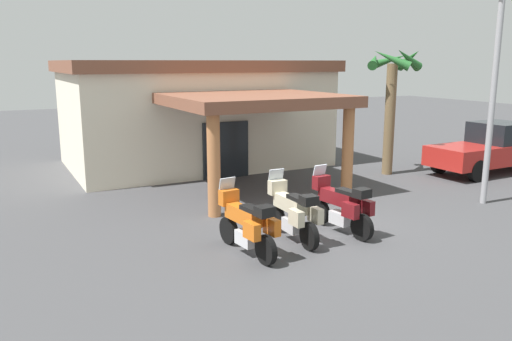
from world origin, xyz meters
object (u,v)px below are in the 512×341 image
motel_building (196,112)px  motorcycle_orange (247,224)px  motorcycle_maroon (341,206)px  palm_tree_near_portico (392,85)px  pedestrian (215,169)px  pickup_truck_red (491,149)px  roadside_sign (500,25)px  motorcycle_cream (293,212)px

motel_building → motorcycle_orange: (-2.58, -10.37, -1.50)m
motorcycle_orange → motorcycle_maroon: size_ratio=1.00×
palm_tree_near_portico → motorcycle_orange: bearing=-148.5°
motorcycle_orange → pedestrian: size_ratio=1.31×
motel_building → pickup_truck_red: 11.84m
pedestrian → palm_tree_near_portico: (7.35, 0.50, 2.41)m
palm_tree_near_portico → roadside_sign: size_ratio=0.60×
pedestrian → pickup_truck_red: bearing=-167.9°
motorcycle_cream → motorcycle_maroon: bearing=-91.2°
motorcycle_maroon → pedestrian: size_ratio=1.31×
motel_building → roadside_sign: size_ratio=1.42×
palm_tree_near_portico → motel_building: bearing=139.0°
pedestrian → roadside_sign: bearing=167.8°
motorcycle_maroon → palm_tree_near_portico: palm_tree_near_portico is taller
pedestrian → pickup_truck_red: pickup_truck_red is taller
motel_building → motorcycle_cream: motel_building is taller
motorcycle_cream → motorcycle_maroon: size_ratio=1.00×
motorcycle_orange → palm_tree_near_portico: (8.51, 5.22, 2.69)m
motorcycle_maroon → pedestrian: 4.70m
motel_building → palm_tree_near_portico: 7.94m
motorcycle_maroon → pedestrian: bearing=13.2°
motorcycle_cream → pedestrian: size_ratio=1.31×
motorcycle_maroon → palm_tree_near_portico: size_ratio=0.46×
motorcycle_maroon → roadside_sign: 7.19m
motorcycle_cream → pickup_truck_red: pickup_truck_red is taller
motorcycle_orange → pickup_truck_red: (12.27, 3.66, 0.24)m
palm_tree_near_portico → roadside_sign: bearing=-92.2°
pickup_truck_red → palm_tree_near_portico: 4.75m
motel_building → motorcycle_cream: bearing=-97.9°
motorcycle_maroon → motorcycle_cream: bearing=81.6°
motorcycle_orange → roadside_sign: size_ratio=0.28×
motel_building → motorcycle_maroon: 10.17m
motel_building → pickup_truck_red: size_ratio=2.16×
pickup_truck_red → roadside_sign: 6.59m
pickup_truck_red → roadside_sign: size_ratio=0.66×
pickup_truck_red → pedestrian: bearing=172.3°
motorcycle_orange → motel_building: bearing=-21.1°
motel_building → palm_tree_near_portico: bearing=-42.1°
motorcycle_cream → roadside_sign: 8.31m
motorcycle_cream → palm_tree_near_portico: size_ratio=0.46×
roadside_sign → pickup_truck_red: bearing=37.6°
pedestrian → pickup_truck_red: 11.16m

